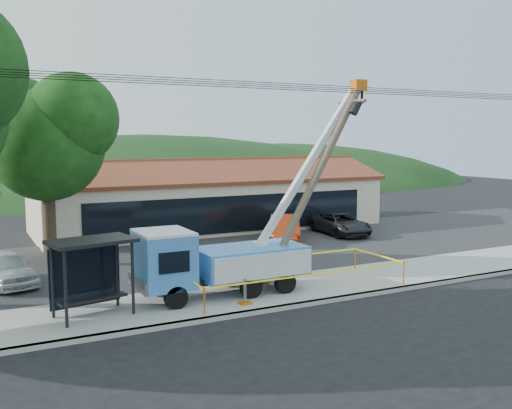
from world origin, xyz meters
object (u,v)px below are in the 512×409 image
object	(u,v)px
utility_truck	(219,258)
car_silver	(6,287)
leaning_pole	(317,175)
bus_shelter	(90,259)
car_red	(285,243)
car_dark	(340,236)

from	to	relation	value
utility_truck	car_silver	size ratio (longest dim) A/B	2.37
leaning_pole	car_silver	distance (m)	13.26
utility_truck	bus_shelter	bearing A→B (deg)	-176.67
bus_shelter	car_silver	size ratio (longest dim) A/B	0.72
leaning_pole	bus_shelter	distance (m)	9.21
car_silver	car_red	xyz separation A→B (m)	(14.81, 3.10, 0.00)
utility_truck	car_silver	bearing A→B (deg)	142.20
bus_shelter	car_red	size ratio (longest dim) A/B	0.63
car_red	car_dark	distance (m)	4.32
utility_truck	car_dark	size ratio (longest dim) A/B	2.02
car_dark	car_silver	bearing A→B (deg)	-164.21
utility_truck	leaning_pole	xyz separation A→B (m)	(4.14, -0.26, 3.00)
car_silver	utility_truck	bearing A→B (deg)	-51.86
bus_shelter	utility_truck	bearing A→B (deg)	-7.32
utility_truck	car_silver	xyz separation A→B (m)	(-6.96, 5.40, -1.54)
leaning_pole	car_red	world-z (taller)	leaning_pole
leaning_pole	car_silver	bearing A→B (deg)	152.98
car_silver	car_red	bearing A→B (deg)	-2.23
bus_shelter	car_silver	world-z (taller)	bus_shelter
utility_truck	leaning_pole	size ratio (longest dim) A/B	1.18
utility_truck	car_dark	world-z (taller)	utility_truck
utility_truck	leaning_pole	bearing A→B (deg)	-3.63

